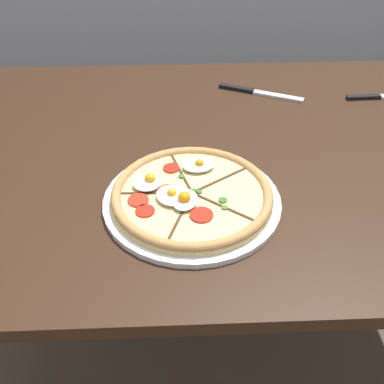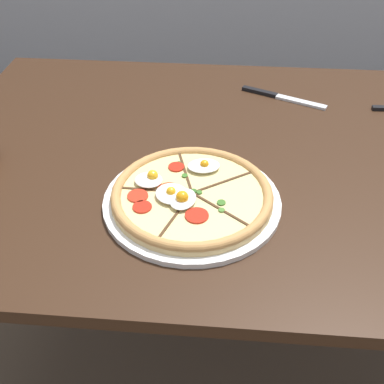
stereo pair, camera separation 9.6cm
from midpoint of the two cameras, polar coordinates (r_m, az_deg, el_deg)
The scene contains 4 objects.
ground_plane at distance 1.68m, azimuth 1.42°, elevation -17.17°, with size 12.00×12.00×0.00m, color brown.
dining_table at distance 1.19m, azimuth 1.91°, elevation 1.40°, with size 1.46×0.98×0.76m.
pizza at distance 0.96m, azimuth -2.92°, elevation -0.62°, with size 0.36×0.36×0.05m.
knife_main at distance 1.39m, azimuth 6.01°, elevation 11.58°, with size 0.23×0.12×0.01m.
Camera 1 is at (-0.13, -0.95, 1.38)m, focal length 45.00 mm.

